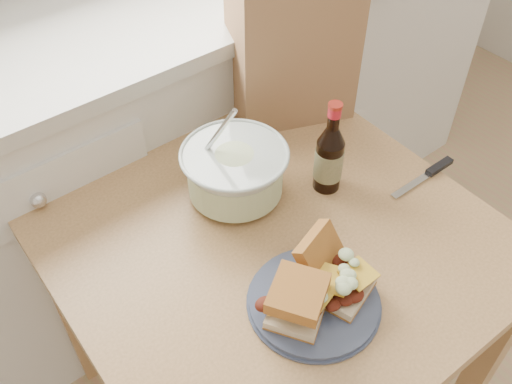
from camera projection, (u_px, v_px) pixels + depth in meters
cabinet_run at (169, 135)px, 1.83m from camera, size 2.50×0.64×0.94m
dining_table at (272, 265)px, 1.28m from camera, size 0.89×0.89×0.72m
plate at (314, 301)px, 1.08m from camera, size 0.25×0.25×0.02m
sandwich_left at (297, 301)px, 1.02m from camera, size 0.14×0.14×0.08m
sandwich_right at (335, 273)px, 1.07m from camera, size 0.13×0.18×0.09m
coleslaw_bowl at (235, 174)px, 1.25m from camera, size 0.24×0.24×0.24m
beer_bottle at (329, 157)px, 1.25m from camera, size 0.06×0.06×0.23m
knife at (432, 171)px, 1.33m from camera, size 0.20×0.02×0.01m
paper_bag at (292, 43)px, 1.39m from camera, size 0.34×0.29×0.38m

